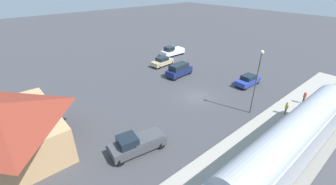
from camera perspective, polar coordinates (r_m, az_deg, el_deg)
ground_plane at (r=31.78m, az=7.52°, el=-1.17°), size 200.00×200.00×0.00m
railway_track at (r=26.35m, az=31.11°, el=-11.96°), size 4.80×70.00×0.30m
platform at (r=27.24m, az=23.40°, el=-8.47°), size 3.20×46.00×0.30m
station_building at (r=25.35m, az=-36.92°, el=-7.59°), size 11.47×9.67×5.57m
pedestrian_on_platform at (r=34.07m, az=31.95°, el=-0.94°), size 0.36×0.36×1.71m
pedestrian_waiting_far at (r=30.23m, az=28.41°, el=-3.40°), size 0.36×0.36×1.71m
pickup_white at (r=48.69m, az=1.17°, el=10.69°), size 2.01×5.42×2.14m
pickup_charcoal at (r=21.90m, az=-8.08°, el=-12.92°), size 2.78×5.64×2.14m
sedan_blue at (r=36.83m, az=20.04°, el=3.01°), size 1.96×4.55×1.74m
suv_navy at (r=38.02m, az=2.90°, el=5.92°), size 2.40×5.06×2.22m
sedan_tan at (r=42.79m, az=-1.51°, el=8.07°), size 2.21×4.64×1.74m
light_pole_near_platform at (r=27.60m, az=22.18°, el=4.05°), size 0.44×0.44×8.13m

